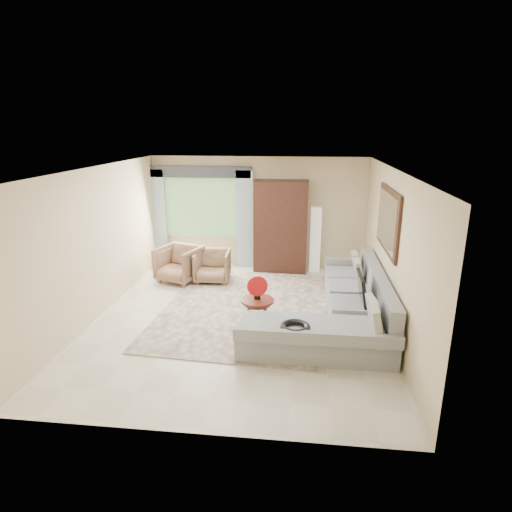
# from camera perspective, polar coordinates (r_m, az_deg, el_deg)

# --- Properties ---
(ground) EXTENTS (6.00, 6.00, 0.00)m
(ground) POSITION_cam_1_polar(r_m,az_deg,el_deg) (7.65, -2.18, -8.25)
(ground) COLOR silver
(ground) RESTS_ON ground
(area_rug) EXTENTS (3.25, 4.18, 0.02)m
(area_rug) POSITION_cam_1_polar(r_m,az_deg,el_deg) (8.04, -1.20, -6.85)
(area_rug) COLOR beige
(area_rug) RESTS_ON ground
(sectional_sofa) EXTENTS (2.30, 3.46, 0.90)m
(sectional_sofa) POSITION_cam_1_polar(r_m,az_deg,el_deg) (7.33, 11.62, -7.34)
(sectional_sofa) COLOR #919498
(sectional_sofa) RESTS_ON ground
(tv_screen) EXTENTS (0.14, 0.74, 0.48)m
(tv_screen) POSITION_cam_1_polar(r_m,az_deg,el_deg) (7.19, 13.95, -4.20)
(tv_screen) COLOR black
(tv_screen) RESTS_ON sectional_sofa
(garden_hose) EXTENTS (0.43, 0.43, 0.09)m
(garden_hose) POSITION_cam_1_polar(r_m,az_deg,el_deg) (6.11, 5.26, -9.42)
(garden_hose) COLOR black
(garden_hose) RESTS_ON sectional_sofa
(coffee_table) EXTENTS (0.55, 0.55, 0.55)m
(coffee_table) POSITION_cam_1_polar(r_m,az_deg,el_deg) (7.10, 0.18, -7.74)
(coffee_table) COLOR #481D13
(coffee_table) RESTS_ON ground
(red_disc) EXTENTS (0.34, 0.10, 0.34)m
(red_disc) POSITION_cam_1_polar(r_m,az_deg,el_deg) (6.91, 0.18, -4.04)
(red_disc) COLOR red
(red_disc) RESTS_ON coffee_table
(armchair_left) EXTENTS (1.06, 1.07, 0.77)m
(armchair_left) POSITION_cam_1_polar(r_m,az_deg,el_deg) (9.44, -10.21, -1.03)
(armchair_left) COLOR #967152
(armchair_left) RESTS_ON ground
(armchair_right) EXTENTS (0.77, 0.79, 0.69)m
(armchair_right) POSITION_cam_1_polar(r_m,az_deg,el_deg) (9.32, -5.85, -1.36)
(armchair_right) COLOR #836247
(armchair_right) RESTS_ON ground
(potted_plant) EXTENTS (0.53, 0.49, 0.49)m
(potted_plant) POSITION_cam_1_polar(r_m,az_deg,el_deg) (10.59, -12.36, 0.00)
(potted_plant) COLOR #999999
(potted_plant) RESTS_ON ground
(armoire) EXTENTS (1.20, 0.55, 2.10)m
(armoire) POSITION_cam_1_polar(r_m,az_deg,el_deg) (9.82, 3.31, 3.94)
(armoire) COLOR black
(armoire) RESTS_ON ground
(floor_lamp) EXTENTS (0.24, 0.24, 1.50)m
(floor_lamp) POSITION_cam_1_polar(r_m,az_deg,el_deg) (9.94, 7.91, 2.18)
(floor_lamp) COLOR silver
(floor_lamp) RESTS_ON ground
(window) EXTENTS (1.80, 0.04, 1.40)m
(window) POSITION_cam_1_polar(r_m,az_deg,el_deg) (10.27, -7.28, 6.40)
(window) COLOR #669E59
(window) RESTS_ON wall_back
(curtain_left) EXTENTS (0.40, 0.08, 2.30)m
(curtain_left) POSITION_cam_1_polar(r_m,az_deg,el_deg) (10.53, -12.93, 4.98)
(curtain_left) COLOR #9EB7CC
(curtain_left) RESTS_ON ground
(curtain_right) EXTENTS (0.40, 0.08, 2.30)m
(curtain_right) POSITION_cam_1_polar(r_m,az_deg,el_deg) (10.04, -1.50, 4.83)
(curtain_right) COLOR #9EB7CC
(curtain_right) RESTS_ON ground
(valance) EXTENTS (2.40, 0.12, 0.26)m
(valance) POSITION_cam_1_polar(r_m,az_deg,el_deg) (10.08, -7.56, 11.07)
(valance) COLOR #1E232D
(valance) RESTS_ON wall_back
(wall_mirror) EXTENTS (0.05, 1.70, 1.05)m
(wall_mirror) POSITION_cam_1_polar(r_m,az_deg,el_deg) (7.48, 17.16, 4.58)
(wall_mirror) COLOR black
(wall_mirror) RESTS_ON wall_right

